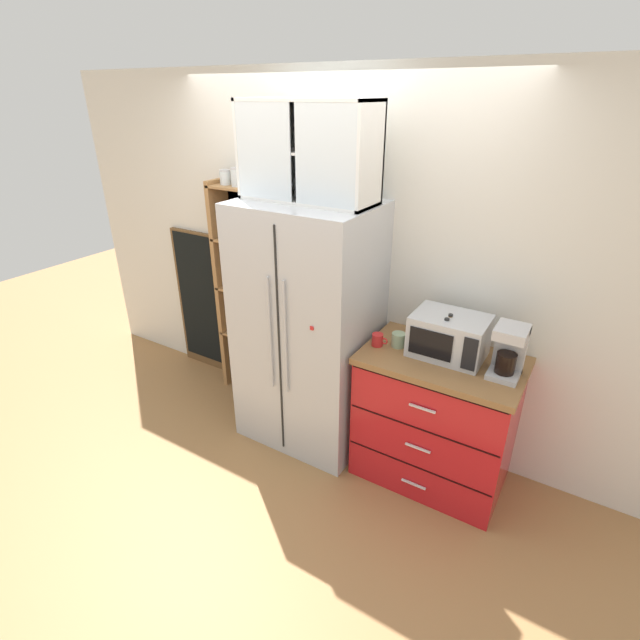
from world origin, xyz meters
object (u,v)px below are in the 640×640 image
mug_sage (399,340)px  bottle_clear (444,342)px  mug_red (378,340)px  chalkboard_menu (204,302)px  refrigerator (308,328)px  microwave (449,336)px  coffee_maker (509,350)px  bottle_amber (448,337)px

mug_sage → bottle_clear: size_ratio=0.44×
mug_red → chalkboard_menu: bearing=169.6°
mug_sage → mug_red: mug_sage is taller
refrigerator → microwave: 0.98m
microwave → coffee_maker: (0.36, -0.04, 0.03)m
coffee_maker → chalkboard_menu: bearing=174.2°
mug_red → chalkboard_menu: size_ratio=0.08×
coffee_maker → bottle_clear: coffee_maker is taller
refrigerator → mug_sage: size_ratio=14.45×
coffee_maker → mug_sage: bearing=-178.4°
microwave → mug_sage: size_ratio=3.61×
microwave → mug_sage: microwave is taller
mug_red → refrigerator: bearing=176.7°
microwave → mug_sage: 0.31m
mug_red → coffee_maker: bearing=5.8°
coffee_maker → bottle_clear: 0.36m
coffee_maker → bottle_amber: 0.36m
coffee_maker → mug_red: bearing=-174.2°
chalkboard_menu → refrigerator: bearing=-13.3°
microwave → bottle_amber: bearing=-118.9°
mug_red → bottle_clear: size_ratio=0.39×
coffee_maker → chalkboard_menu: (-2.66, 0.27, -0.41)m
refrigerator → chalkboard_menu: refrigerator is taller
coffee_maker → bottle_amber: size_ratio=1.12×
bottle_clear → coffee_maker: bearing=5.2°
refrigerator → chalkboard_menu: (-1.34, 0.32, -0.22)m
mug_sage → bottle_clear: bottle_clear is taller
microwave → chalkboard_menu: (-2.30, 0.23, -0.39)m
mug_sage → chalkboard_menu: (-2.01, 0.29, -0.30)m
bottle_amber → microwave: bearing=61.1°
microwave → chalkboard_menu: 2.35m
mug_sage → coffee_maker: bearing=1.6°
refrigerator → coffee_maker: bearing=2.0°
coffee_maker → bottle_clear: size_ratio=1.12×
refrigerator → coffee_maker: size_ratio=5.69×
bottle_amber → chalkboard_menu: bearing=174.2°
coffee_maker → bottle_amber: (-0.36, 0.03, -0.03)m
microwave → bottle_clear: bearing=-93.4°
mug_sage → refrigerator: bearing=-177.6°
mug_red → bottle_amber: bearing=15.4°
microwave → bottle_amber: (-0.00, -0.01, -0.01)m
microwave → bottle_amber: bottle_amber is taller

